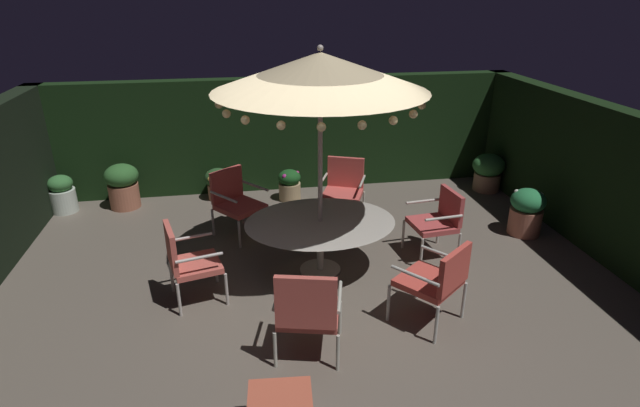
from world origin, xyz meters
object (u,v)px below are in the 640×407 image
(patio_chair_east, at_px, (439,218))
(patio_chair_northeast, at_px, (437,278))
(potted_plant_left_near, at_px, (488,171))
(ottoman_footrest, at_px, (280,402))
(patio_chair_southwest, at_px, (187,259))
(patio_umbrella, at_px, (320,72))
(potted_plant_left_far, at_px, (123,185))
(patio_dining_table, at_px, (320,227))
(potted_plant_front_corner, at_px, (62,194))
(potted_plant_back_right, at_px, (527,211))
(potted_plant_right_far, at_px, (290,184))
(potted_plant_back_center, at_px, (218,182))
(patio_chair_southeast, at_px, (344,186))
(patio_chair_south, at_px, (235,199))
(patio_chair_north, at_px, (308,310))

(patio_chair_east, bearing_deg, patio_chair_northeast, -112.66)
(patio_chair_northeast, relative_size, potted_plant_left_near, 1.43)
(ottoman_footrest, relative_size, potted_plant_left_near, 0.82)
(patio_chair_northeast, xyz_separation_m, potted_plant_left_near, (2.42, 3.59, -0.20))
(patio_chair_southwest, xyz_separation_m, potted_plant_left_near, (5.06, 2.69, -0.19))
(patio_umbrella, bearing_deg, patio_chair_southwest, -166.05)
(patio_chair_northeast, height_order, potted_plant_left_far, patio_chair_northeast)
(patio_dining_table, bearing_deg, potted_plant_front_corner, 146.02)
(potted_plant_back_right, bearing_deg, potted_plant_right_far, 150.06)
(patio_umbrella, distance_m, potted_plant_back_right, 3.88)
(patio_chair_east, xyz_separation_m, potted_plant_back_center, (-2.96, 2.53, -0.25))
(potted_plant_right_far, distance_m, potted_plant_left_near, 3.57)
(patio_umbrella, height_order, patio_chair_southeast, patio_umbrella)
(potted_plant_right_far, xyz_separation_m, potted_plant_left_near, (3.56, -0.16, 0.09))
(patio_chair_southeast, distance_m, potted_plant_left_near, 2.92)
(potted_plant_left_far, bearing_deg, patio_chair_south, -35.28)
(patio_chair_east, bearing_deg, potted_plant_back_right, 14.13)
(patio_chair_north, distance_m, patio_chair_southeast, 3.31)
(ottoman_footrest, bearing_deg, potted_plant_front_corner, 120.95)
(patio_umbrella, height_order, patio_chair_north, patio_umbrella)
(patio_chair_southeast, relative_size, potted_plant_back_right, 1.38)
(patio_umbrella, xyz_separation_m, ottoman_footrest, (-0.76, -2.52, -2.18))
(patio_chair_southwest, bearing_deg, patio_chair_northeast, -18.79)
(patio_chair_southeast, relative_size, potted_plant_left_far, 1.30)
(patio_chair_southeast, bearing_deg, potted_plant_left_near, 15.18)
(patio_umbrella, relative_size, patio_chair_east, 3.06)
(patio_umbrella, xyz_separation_m, patio_chair_northeast, (1.03, -1.30, -1.96))
(potted_plant_left_far, height_order, potted_plant_back_center, potted_plant_left_far)
(patio_chair_northeast, bearing_deg, potted_plant_back_center, 120.44)
(patio_chair_east, xyz_separation_m, potted_plant_back_right, (1.54, 0.39, -0.18))
(potted_plant_right_far, relative_size, potted_plant_left_near, 0.80)
(potted_plant_front_corner, distance_m, potted_plant_back_center, 2.49)
(potted_plant_back_right, xyz_separation_m, potted_plant_back_center, (-4.50, 2.15, -0.07))
(patio_chair_north, distance_m, patio_chair_southwest, 1.72)
(patio_umbrella, relative_size, patio_chair_south, 2.92)
(patio_chair_east, height_order, potted_plant_left_far, patio_chair_east)
(potted_plant_back_center, bearing_deg, patio_chair_northeast, -59.56)
(ottoman_footrest, height_order, potted_plant_left_far, potted_plant_left_far)
(patio_chair_north, bearing_deg, patio_chair_south, 102.27)
(potted_plant_left_far, bearing_deg, patio_umbrella, -42.20)
(patio_chair_east, bearing_deg, patio_umbrella, -174.14)
(patio_chair_southeast, distance_m, patio_chair_south, 1.69)
(patio_umbrella, height_order, patio_chair_south, patio_umbrella)
(potted_plant_back_center, bearing_deg, potted_plant_back_right, -25.51)
(ottoman_footrest, xyz_separation_m, potted_plant_right_far, (0.65, 4.97, -0.07))
(potted_plant_right_far, xyz_separation_m, potted_plant_back_center, (-1.21, 0.25, 0.02))
(patio_chair_east, relative_size, potted_plant_right_far, 1.71)
(patio_chair_northeast, bearing_deg, patio_dining_table, 128.44)
(patio_dining_table, bearing_deg, potted_plant_left_near, 33.62)
(potted_plant_left_far, xyz_separation_m, potted_plant_left_near, (6.31, -0.30, -0.03))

